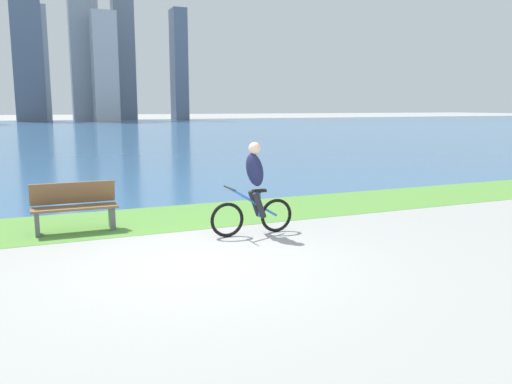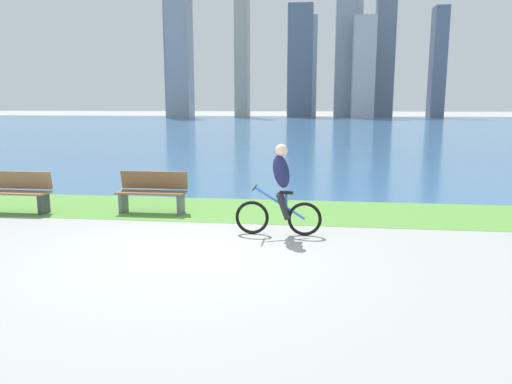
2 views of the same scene
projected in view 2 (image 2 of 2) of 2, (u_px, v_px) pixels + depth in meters
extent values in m
plane|color=#9E9E99|center=(187.00, 254.00, 7.77)|extent=(300.00, 300.00, 0.00)
cube|color=#59933D|center=(226.00, 209.00, 11.00)|extent=(120.00, 2.54, 0.01)
cube|color=#386693|center=(299.00, 126.00, 52.67)|extent=(300.00, 82.83, 0.00)
torus|color=black|center=(252.00, 217.00, 8.90)|extent=(0.62, 0.06, 0.62)
torus|color=black|center=(305.00, 219.00, 8.78)|extent=(0.62, 0.06, 0.62)
cylinder|color=blue|center=(280.00, 203.00, 8.79)|extent=(0.93, 0.04, 0.60)
cylinder|color=blue|center=(286.00, 206.00, 8.78)|extent=(0.04, 0.04, 0.46)
cube|color=black|center=(286.00, 193.00, 8.74)|extent=(0.24, 0.10, 0.05)
cylinder|color=black|center=(255.00, 187.00, 8.79)|extent=(0.03, 0.52, 0.03)
ellipsoid|color=#1E234C|center=(281.00, 171.00, 8.68)|extent=(0.40, 0.36, 0.65)
sphere|color=beige|center=(281.00, 150.00, 8.61)|extent=(0.22, 0.22, 0.22)
cylinder|color=#26262D|center=(283.00, 207.00, 8.69)|extent=(0.27, 0.11, 0.49)
cylinder|color=#26262D|center=(284.00, 204.00, 8.88)|extent=(0.27, 0.11, 0.49)
cube|color=brown|center=(152.00, 193.00, 10.61)|extent=(1.50, 0.45, 0.04)
cube|color=brown|center=(154.00, 180.00, 10.75)|extent=(1.50, 0.11, 0.40)
cube|color=#595960|center=(181.00, 203.00, 10.57)|extent=(0.08, 0.37, 0.45)
cube|color=#595960|center=(123.00, 202.00, 10.73)|extent=(0.08, 0.37, 0.45)
cube|color=olive|center=(15.00, 193.00, 10.60)|extent=(1.50, 0.45, 0.04)
cube|color=olive|center=(19.00, 180.00, 10.75)|extent=(1.50, 0.11, 0.40)
cube|color=#38383D|center=(44.00, 203.00, 10.56)|extent=(0.08, 0.37, 0.45)
cube|color=#8C939E|center=(174.00, 41.00, 83.16)|extent=(2.71, 3.20, 25.90)
cube|color=#8C939E|center=(180.00, 52.00, 81.67)|extent=(3.77, 3.95, 21.79)
cube|color=#ADA899|center=(242.00, 42.00, 84.72)|extent=(2.26, 3.73, 25.89)
cube|color=slate|center=(300.00, 62.00, 86.06)|extent=(4.29, 4.38, 19.25)
cube|color=#8C939E|center=(304.00, 68.00, 85.86)|extent=(4.50, 3.55, 17.30)
cube|color=#8C939E|center=(345.00, 48.00, 82.78)|extent=(3.28, 2.93, 23.33)
cube|color=#B7B7BC|center=(353.00, 38.00, 85.14)|extent=(2.99, 3.86, 27.24)
cube|color=#B7B7BC|center=(363.00, 68.00, 78.56)|extent=(3.54, 3.33, 16.05)
cube|color=slate|center=(385.00, 46.00, 85.19)|extent=(3.27, 3.36, 24.45)
cube|color=slate|center=(438.00, 63.00, 80.25)|extent=(2.23, 3.43, 17.83)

